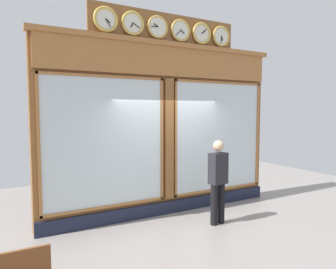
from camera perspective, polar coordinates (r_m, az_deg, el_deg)
The scene contains 2 objects.
shop_facade at distance 6.82m, azimuth -0.50°, elevation 1.60°, with size 5.62×0.42×4.33m.
pedestrian at distance 6.29m, azimuth 9.23°, elevation -7.99°, with size 0.38×0.26×1.69m.
Camera 1 is at (3.26, 5.85, 2.28)m, focal length 32.96 mm.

